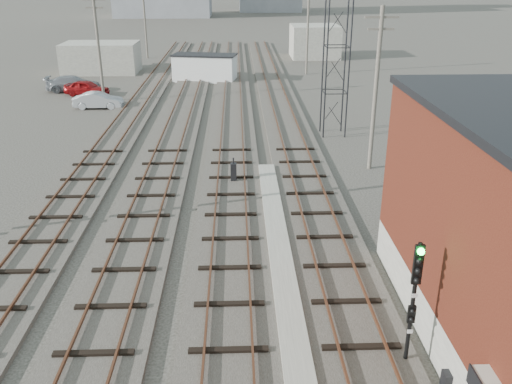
{
  "coord_description": "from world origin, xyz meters",
  "views": [
    {
      "loc": [
        -1.16,
        -1.33,
        10.81
      ],
      "look_at": [
        -0.4,
        19.35,
        2.2
      ],
      "focal_mm": 38.0,
      "sensor_mm": 36.0,
      "label": 1
    }
  ],
  "objects_px": {
    "signal_mast": "(414,296)",
    "switch_stand": "(234,172)",
    "car_grey": "(73,84)",
    "car_silver": "(98,100)",
    "car_red": "(87,88)",
    "site_trailer": "(205,68)"
  },
  "relations": [
    {
      "from": "signal_mast",
      "to": "switch_stand",
      "type": "distance_m",
      "value": 15.56
    },
    {
      "from": "switch_stand",
      "to": "car_grey",
      "type": "height_order",
      "value": "switch_stand"
    },
    {
      "from": "car_grey",
      "to": "car_silver",
      "type": "bearing_deg",
      "value": -154.66
    },
    {
      "from": "car_grey",
      "to": "switch_stand",
      "type": "bearing_deg",
      "value": -152.53
    },
    {
      "from": "signal_mast",
      "to": "car_grey",
      "type": "relative_size",
      "value": 0.81
    },
    {
      "from": "car_red",
      "to": "car_silver",
      "type": "height_order",
      "value": "car_red"
    },
    {
      "from": "signal_mast",
      "to": "site_trailer",
      "type": "height_order",
      "value": "signal_mast"
    },
    {
      "from": "switch_stand",
      "to": "site_trailer",
      "type": "relative_size",
      "value": 0.2
    },
    {
      "from": "site_trailer",
      "to": "car_grey",
      "type": "relative_size",
      "value": 1.37
    },
    {
      "from": "car_red",
      "to": "car_silver",
      "type": "distance_m",
      "value": 5.35
    },
    {
      "from": "site_trailer",
      "to": "switch_stand",
      "type": "bearing_deg",
      "value": -72.73
    },
    {
      "from": "switch_stand",
      "to": "car_red",
      "type": "bearing_deg",
      "value": 122.76
    },
    {
      "from": "site_trailer",
      "to": "signal_mast",
      "type": "bearing_deg",
      "value": -68.14
    },
    {
      "from": "signal_mast",
      "to": "car_silver",
      "type": "relative_size",
      "value": 1.01
    },
    {
      "from": "switch_stand",
      "to": "site_trailer",
      "type": "distance_m",
      "value": 28.86
    },
    {
      "from": "signal_mast",
      "to": "car_red",
      "type": "xyz_separation_m",
      "value": [
        -18.42,
        36.83,
        -1.67
      ]
    },
    {
      "from": "car_red",
      "to": "switch_stand",
      "type": "bearing_deg",
      "value": -134.04
    },
    {
      "from": "site_trailer",
      "to": "car_silver",
      "type": "bearing_deg",
      "value": -114.45
    },
    {
      "from": "switch_stand",
      "to": "car_silver",
      "type": "relative_size",
      "value": 0.34
    },
    {
      "from": "car_red",
      "to": "car_silver",
      "type": "xyz_separation_m",
      "value": [
        2.18,
        -4.89,
        -0.03
      ]
    },
    {
      "from": "car_red",
      "to": "car_grey",
      "type": "bearing_deg",
      "value": 57.33
    },
    {
      "from": "switch_stand",
      "to": "site_trailer",
      "type": "xyz_separation_m",
      "value": [
        -2.98,
        28.7,
        0.72
      ]
    }
  ]
}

